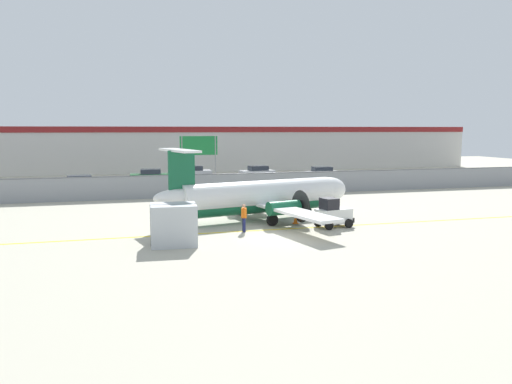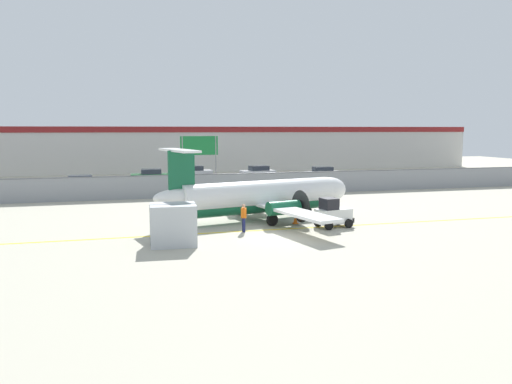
{
  "view_description": "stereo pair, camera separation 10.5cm",
  "coord_description": "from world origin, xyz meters",
  "px_view_note": "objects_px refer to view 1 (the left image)",
  "views": [
    {
      "loc": [
        -8.81,
        -26.87,
        6.16
      ],
      "look_at": [
        0.16,
        6.4,
        1.8
      ],
      "focal_mm": 35.0,
      "sensor_mm": 36.0,
      "label": 1
    },
    {
      "loc": [
        -8.71,
        -26.9,
        6.16
      ],
      "look_at": [
        0.16,
        6.4,
        1.8
      ],
      "focal_mm": 35.0,
      "sensor_mm": 36.0,
      "label": 2
    }
  ],
  "objects_px": {
    "cargo_container": "(174,225)",
    "parked_car_4": "(323,173)",
    "parked_car_2": "(194,172)",
    "parked_car_3": "(257,172)",
    "parked_car_1": "(150,176)",
    "commuter_airplane": "(263,196)",
    "baggage_tug": "(333,214)",
    "ground_crew_worker": "(244,216)",
    "traffic_cone_near_left": "(295,219)",
    "highway_sign": "(199,150)",
    "parked_car_0": "(78,184)",
    "traffic_cone_near_right": "(318,216)"
  },
  "relations": [
    {
      "from": "parked_car_4",
      "to": "highway_sign",
      "type": "xyz_separation_m",
      "value": [
        -16.06,
        -7.88,
        3.24
      ]
    },
    {
      "from": "parked_car_0",
      "to": "parked_car_2",
      "type": "height_order",
      "value": "same"
    },
    {
      "from": "cargo_container",
      "to": "parked_car_4",
      "type": "bearing_deg",
      "value": 57.67
    },
    {
      "from": "parked_car_4",
      "to": "highway_sign",
      "type": "distance_m",
      "value": 18.18
    },
    {
      "from": "parked_car_4",
      "to": "parked_car_0",
      "type": "bearing_deg",
      "value": -169.02
    },
    {
      "from": "commuter_airplane",
      "to": "parked_car_4",
      "type": "distance_m",
      "value": 26.81
    },
    {
      "from": "parked_car_2",
      "to": "parked_car_4",
      "type": "xyz_separation_m",
      "value": [
        14.72,
        -5.43,
        0.0
      ]
    },
    {
      "from": "commuter_airplane",
      "to": "parked_car_0",
      "type": "height_order",
      "value": "commuter_airplane"
    },
    {
      "from": "cargo_container",
      "to": "parked_car_4",
      "type": "xyz_separation_m",
      "value": [
        20.61,
        28.85,
        -0.21
      ]
    },
    {
      "from": "parked_car_2",
      "to": "parked_car_3",
      "type": "height_order",
      "value": "same"
    },
    {
      "from": "traffic_cone_near_left",
      "to": "parked_car_0",
      "type": "bearing_deg",
      "value": 126.16
    },
    {
      "from": "commuter_airplane",
      "to": "traffic_cone_near_left",
      "type": "height_order",
      "value": "commuter_airplane"
    },
    {
      "from": "ground_crew_worker",
      "to": "parked_car_3",
      "type": "distance_m",
      "value": 31.27
    },
    {
      "from": "parked_car_1",
      "to": "highway_sign",
      "type": "distance_m",
      "value": 11.05
    },
    {
      "from": "parked_car_0",
      "to": "highway_sign",
      "type": "distance_m",
      "value": 12.28
    },
    {
      "from": "baggage_tug",
      "to": "cargo_container",
      "type": "xyz_separation_m",
      "value": [
        -10.18,
        -2.25,
        0.24
      ]
    },
    {
      "from": "parked_car_0",
      "to": "parked_car_2",
      "type": "xyz_separation_m",
      "value": [
        12.61,
        9.69,
        0.0
      ]
    },
    {
      "from": "parked_car_1",
      "to": "parked_car_4",
      "type": "relative_size",
      "value": 1.01
    },
    {
      "from": "parked_car_2",
      "to": "highway_sign",
      "type": "bearing_deg",
      "value": -100.17
    },
    {
      "from": "cargo_container",
      "to": "traffic_cone_near_right",
      "type": "distance_m",
      "value": 11.22
    },
    {
      "from": "commuter_airplane",
      "to": "parked_car_1",
      "type": "height_order",
      "value": "commuter_airplane"
    },
    {
      "from": "ground_crew_worker",
      "to": "parked_car_0",
      "type": "bearing_deg",
      "value": -61.26
    },
    {
      "from": "commuter_airplane",
      "to": "traffic_cone_near_right",
      "type": "relative_size",
      "value": 24.91
    },
    {
      "from": "traffic_cone_near_left",
      "to": "traffic_cone_near_right",
      "type": "xyz_separation_m",
      "value": [
        1.84,
        0.68,
        0.0
      ]
    },
    {
      "from": "cargo_container",
      "to": "traffic_cone_near_left",
      "type": "bearing_deg",
      "value": 29.03
    },
    {
      "from": "commuter_airplane",
      "to": "parked_car_0",
      "type": "relative_size",
      "value": 3.65
    },
    {
      "from": "traffic_cone_near_right",
      "to": "parked_car_0",
      "type": "bearing_deg",
      "value": 130.31
    },
    {
      "from": "commuter_airplane",
      "to": "traffic_cone_near_left",
      "type": "xyz_separation_m",
      "value": [
        1.65,
        -1.94,
        -1.29
      ]
    },
    {
      "from": "ground_crew_worker",
      "to": "traffic_cone_near_left",
      "type": "xyz_separation_m",
      "value": [
        3.88,
        1.66,
        -0.64
      ]
    },
    {
      "from": "commuter_airplane",
      "to": "cargo_container",
      "type": "height_order",
      "value": "commuter_airplane"
    },
    {
      "from": "cargo_container",
      "to": "parked_car_4",
      "type": "relative_size",
      "value": 0.59
    },
    {
      "from": "parked_car_1",
      "to": "parked_car_2",
      "type": "relative_size",
      "value": 1.0
    },
    {
      "from": "cargo_container",
      "to": "parked_car_1",
      "type": "xyz_separation_m",
      "value": [
        0.44,
        30.7,
        -0.21
      ]
    },
    {
      "from": "traffic_cone_near_left",
      "to": "highway_sign",
      "type": "relative_size",
      "value": 0.12
    },
    {
      "from": "traffic_cone_near_left",
      "to": "baggage_tug",
      "type": "bearing_deg",
      "value": -43.65
    },
    {
      "from": "parked_car_0",
      "to": "parked_car_4",
      "type": "bearing_deg",
      "value": -177.66
    },
    {
      "from": "parked_car_2",
      "to": "parked_car_4",
      "type": "relative_size",
      "value": 1.01
    },
    {
      "from": "parked_car_3",
      "to": "parked_car_4",
      "type": "height_order",
      "value": "same"
    },
    {
      "from": "baggage_tug",
      "to": "parked_car_4",
      "type": "xyz_separation_m",
      "value": [
        10.43,
        26.6,
        0.04
      ]
    },
    {
      "from": "cargo_container",
      "to": "parked_car_1",
      "type": "relative_size",
      "value": 0.58
    },
    {
      "from": "cargo_container",
      "to": "traffic_cone_near_right",
      "type": "xyz_separation_m",
      "value": [
        10.15,
        4.71,
        -0.79
      ]
    },
    {
      "from": "commuter_airplane",
      "to": "baggage_tug",
      "type": "bearing_deg",
      "value": -59.92
    },
    {
      "from": "traffic_cone_near_left",
      "to": "ground_crew_worker",
      "type": "bearing_deg",
      "value": -156.84
    },
    {
      "from": "traffic_cone_near_right",
      "to": "parked_car_3",
      "type": "relative_size",
      "value": 0.15
    },
    {
      "from": "commuter_airplane",
      "to": "baggage_tug",
      "type": "height_order",
      "value": "commuter_airplane"
    },
    {
      "from": "parked_car_1",
      "to": "parked_car_4",
      "type": "distance_m",
      "value": 20.26
    },
    {
      "from": "traffic_cone_near_right",
      "to": "parked_car_3",
      "type": "bearing_deg",
      "value": 83.24
    },
    {
      "from": "traffic_cone_near_left",
      "to": "parked_car_0",
      "type": "xyz_separation_m",
      "value": [
        -15.03,
        20.57,
        0.58
      ]
    },
    {
      "from": "ground_crew_worker",
      "to": "highway_sign",
      "type": "xyz_separation_m",
      "value": [
        0.12,
        18.61,
        3.19
      ]
    },
    {
      "from": "parked_car_0",
      "to": "highway_sign",
      "type": "xyz_separation_m",
      "value": [
        11.27,
        -3.62,
        3.24
      ]
    }
  ]
}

